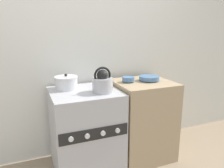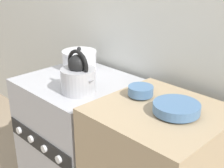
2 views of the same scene
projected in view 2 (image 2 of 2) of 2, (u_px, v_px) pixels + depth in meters
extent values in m
cube|color=silver|center=(121.00, 3.00, 2.00)|extent=(7.00, 0.06, 2.50)
cube|color=#B2B2B7|center=(80.00, 138.00, 2.07)|extent=(0.65, 0.61, 0.82)
cube|color=black|center=(39.00, 143.00, 1.83)|extent=(0.63, 0.01, 0.11)
cylinder|color=silver|center=(19.00, 130.00, 1.96)|extent=(0.04, 0.02, 0.04)
cylinder|color=silver|center=(31.00, 139.00, 1.87)|extent=(0.04, 0.02, 0.04)
cylinder|color=silver|center=(44.00, 149.00, 1.77)|extent=(0.04, 0.02, 0.04)
cylinder|color=silver|center=(59.00, 159.00, 1.68)|extent=(0.04, 0.02, 0.04)
cylinder|color=#B2B2B7|center=(78.00, 81.00, 1.72)|extent=(0.19, 0.19, 0.14)
sphere|color=black|center=(78.00, 64.00, 1.68)|extent=(0.11, 0.11, 0.11)
torus|color=black|center=(78.00, 64.00, 1.68)|extent=(0.17, 0.02, 0.17)
cone|color=#B2B2B7|center=(89.00, 82.00, 1.65)|extent=(0.10, 0.04, 0.08)
cylinder|color=silver|center=(80.00, 61.00, 2.08)|extent=(0.22, 0.22, 0.11)
cylinder|color=silver|center=(79.00, 52.00, 2.05)|extent=(0.23, 0.23, 0.01)
sphere|color=black|center=(79.00, 49.00, 2.04)|extent=(0.03, 0.03, 0.03)
cylinder|color=#4C729E|center=(176.00, 113.00, 1.42)|extent=(0.10, 0.10, 0.01)
cylinder|color=#4C729E|center=(176.00, 108.00, 1.41)|extent=(0.21, 0.21, 0.04)
cylinder|color=#4C729E|center=(140.00, 96.00, 1.59)|extent=(0.06, 0.06, 0.01)
cylinder|color=#4C729E|center=(141.00, 91.00, 1.58)|extent=(0.13, 0.13, 0.05)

